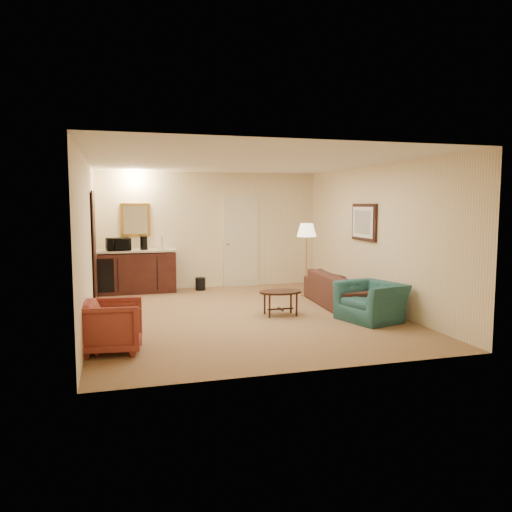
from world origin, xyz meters
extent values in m
plane|color=#926F4A|center=(0.00, 0.00, 0.00)|extent=(6.00, 6.00, 0.00)
cube|color=beige|center=(0.00, 3.00, 1.30)|extent=(5.00, 0.02, 2.60)
cube|color=beige|center=(-2.50, 0.00, 1.30)|extent=(0.02, 6.00, 2.60)
cube|color=beige|center=(2.50, 0.00, 1.30)|extent=(0.02, 6.00, 2.60)
cube|color=white|center=(0.00, 0.00, 2.60)|extent=(5.00, 6.00, 0.02)
cube|color=beige|center=(0.70, 2.97, 1.02)|extent=(0.82, 0.06, 2.05)
cube|color=black|center=(-2.47, 1.70, 1.05)|extent=(0.06, 0.98, 2.10)
cube|color=gold|center=(-1.65, 2.97, 1.55)|extent=(0.62, 0.04, 0.72)
cube|color=black|center=(2.46, 0.40, 1.55)|extent=(0.06, 0.90, 0.70)
cube|color=#391512|center=(-1.65, 2.72, 0.46)|extent=(1.64, 0.58, 0.92)
imported|color=black|center=(1.95, 0.23, 0.41)|extent=(0.77, 2.15, 0.83)
imported|color=#225553|center=(1.90, -0.96, 0.42)|extent=(0.87, 1.10, 0.84)
imported|color=#973D31|center=(-2.15, -1.44, 0.32)|extent=(0.69, 0.72, 0.65)
imported|color=#973D31|center=(-2.15, -1.60, 0.37)|extent=(0.74, 0.78, 0.74)
cube|color=black|center=(0.60, -0.20, 0.21)|extent=(0.74, 0.51, 0.42)
cube|color=#BD8B3F|center=(1.70, 1.40, 0.75)|extent=(0.48, 0.48, 1.51)
cylinder|color=black|center=(-0.30, 2.65, 0.14)|extent=(0.28, 0.28, 0.28)
imported|color=black|center=(-2.02, 2.65, 1.08)|extent=(0.52, 0.35, 0.32)
cylinder|color=black|center=(-1.50, 2.72, 1.07)|extent=(0.19, 0.19, 0.29)
camera|label=1|loc=(-2.10, -8.13, 1.90)|focal=35.00mm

